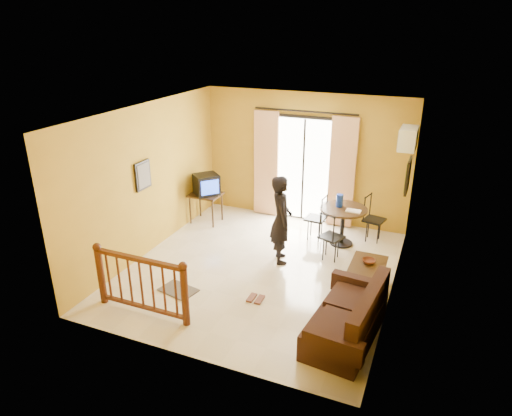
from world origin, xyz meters
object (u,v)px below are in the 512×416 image
at_px(television, 206,184).
at_px(standing_person, 281,220).
at_px(coffee_table, 366,274).
at_px(sofa, 349,320).
at_px(dining_table, 343,216).

height_order(television, standing_person, standing_person).
relative_size(television, standing_person, 0.40).
xyz_separation_m(coffee_table, sofa, (0.00, -1.33, 0.00)).
height_order(television, sofa, television).
distance_m(coffee_table, sofa, 1.33).
bearing_deg(dining_table, standing_person, -129.02).
bearing_deg(standing_person, sofa, -164.95).
height_order(dining_table, standing_person, standing_person).
height_order(coffee_table, standing_person, standing_person).
distance_m(coffee_table, standing_person, 1.78).
xyz_separation_m(television, coffee_table, (3.72, -1.46, -0.58)).
xyz_separation_m(coffee_table, standing_person, (-1.64, 0.43, 0.53)).
xyz_separation_m(television, standing_person, (2.07, -1.03, -0.06)).
bearing_deg(coffee_table, dining_table, 115.96).
bearing_deg(dining_table, coffee_table, -64.04).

